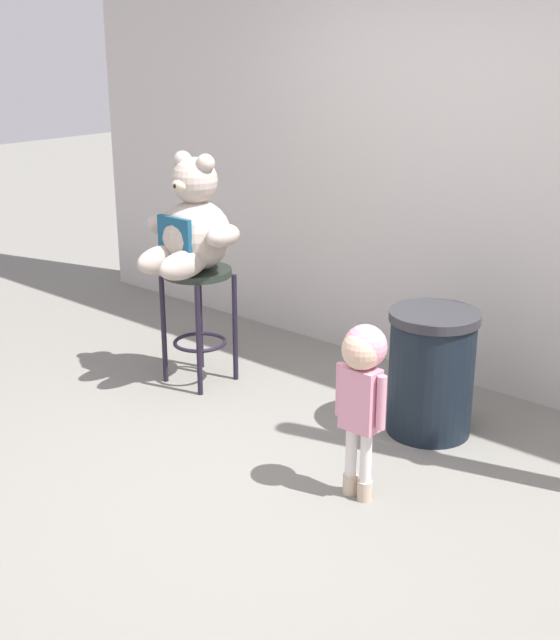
% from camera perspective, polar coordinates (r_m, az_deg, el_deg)
% --- Properties ---
extents(ground_plane, '(24.00, 24.00, 0.00)m').
position_cam_1_polar(ground_plane, '(4.12, -1.63, -11.35)').
color(ground_plane, slate).
extents(building_wall, '(6.47, 0.30, 3.72)m').
position_cam_1_polar(building_wall, '(5.16, 13.55, 16.12)').
color(building_wall, '#BCB7B1').
rests_on(building_wall, ground_plane).
extents(bar_stool_with_teddy, '(0.41, 0.41, 0.72)m').
position_cam_1_polar(bar_stool_with_teddy, '(5.14, -5.52, 1.30)').
color(bar_stool_with_teddy, black).
rests_on(bar_stool_with_teddy, ground_plane).
extents(teddy_bear, '(0.65, 0.58, 0.69)m').
position_cam_1_polar(teddy_bear, '(5.00, -5.96, 6.20)').
color(teddy_bear, '#AE9F93').
rests_on(teddy_bear, bar_stool_with_teddy).
extents(child_walking, '(0.27, 0.21, 0.85)m').
position_cam_1_polar(child_walking, '(3.81, 5.57, -3.72)').
color(child_walking, '#C3AA91').
rests_on(child_walking, ground_plane).
extents(trash_bin, '(0.48, 0.48, 0.69)m').
position_cam_1_polar(trash_bin, '(4.59, 10.17, -3.48)').
color(trash_bin, black).
rests_on(trash_bin, ground_plane).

